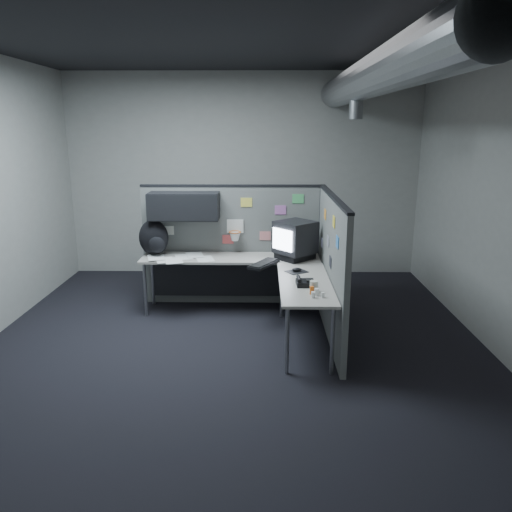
{
  "coord_description": "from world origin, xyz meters",
  "views": [
    {
      "loc": [
        0.32,
        -5.26,
        2.37
      ],
      "look_at": [
        0.24,
        0.35,
        0.91
      ],
      "focal_mm": 35.0,
      "sensor_mm": 36.0,
      "label": 1
    }
  ],
  "objects_px": {
    "desk": "(249,272)",
    "phone": "(304,282)",
    "keyboard": "(264,264)",
    "backpack": "(154,238)",
    "monitor": "(295,240)"
  },
  "relations": [
    {
      "from": "desk",
      "to": "phone",
      "type": "xyz_separation_m",
      "value": [
        0.62,
        -0.91,
        0.15
      ]
    },
    {
      "from": "keyboard",
      "to": "desk",
      "type": "bearing_deg",
      "value": 129.9
    },
    {
      "from": "desk",
      "to": "keyboard",
      "type": "height_order",
      "value": "keyboard"
    },
    {
      "from": "monitor",
      "to": "keyboard",
      "type": "height_order",
      "value": "monitor"
    },
    {
      "from": "keyboard",
      "to": "backpack",
      "type": "distance_m",
      "value": 1.52
    },
    {
      "from": "desk",
      "to": "backpack",
      "type": "relative_size",
      "value": 4.92
    },
    {
      "from": "monitor",
      "to": "keyboard",
      "type": "relative_size",
      "value": 1.15
    },
    {
      "from": "desk",
      "to": "monitor",
      "type": "bearing_deg",
      "value": 18.55
    },
    {
      "from": "phone",
      "to": "backpack",
      "type": "height_order",
      "value": "backpack"
    },
    {
      "from": "desk",
      "to": "keyboard",
      "type": "distance_m",
      "value": 0.26
    },
    {
      "from": "keyboard",
      "to": "backpack",
      "type": "bearing_deg",
      "value": 146.0
    },
    {
      "from": "desk",
      "to": "backpack",
      "type": "bearing_deg",
      "value": 164.2
    },
    {
      "from": "backpack",
      "to": "desk",
      "type": "bearing_deg",
      "value": -21.16
    },
    {
      "from": "keyboard",
      "to": "phone",
      "type": "height_order",
      "value": "phone"
    },
    {
      "from": "desk",
      "to": "keyboard",
      "type": "xyz_separation_m",
      "value": [
        0.18,
        -0.13,
        0.14
      ]
    }
  ]
}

